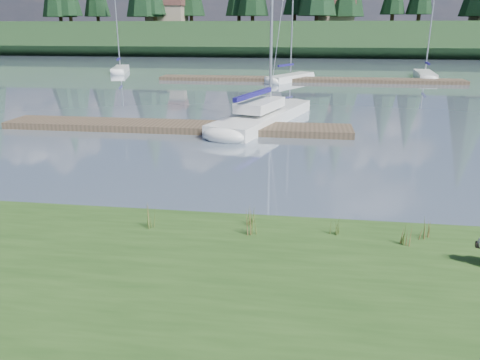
# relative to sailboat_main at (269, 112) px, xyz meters

# --- Properties ---
(ground) EXTENTS (200.00, 200.00, 0.00)m
(ground) POSITION_rel_sailboat_main_xyz_m (-0.10, 18.10, -0.42)
(ground) COLOR slate
(ground) RESTS_ON ground
(bank) EXTENTS (60.00, 9.00, 0.35)m
(bank) POSITION_rel_sailboat_main_xyz_m (-0.10, -17.90, -0.24)
(bank) COLOR #2B4C1B
(bank) RESTS_ON ground
(ridge) EXTENTS (200.00, 20.00, 5.00)m
(ridge) POSITION_rel_sailboat_main_xyz_m (-0.10, 61.10, 2.08)
(ridge) COLOR #1B3419
(ridge) RESTS_ON ground
(sailboat_main) EXTENTS (4.80, 10.09, 14.21)m
(sailboat_main) POSITION_rel_sailboat_main_xyz_m (0.00, 0.00, 0.00)
(sailboat_main) COLOR white
(sailboat_main) RESTS_ON ground
(dock_near) EXTENTS (16.00, 2.00, 0.30)m
(dock_near) POSITION_rel_sailboat_main_xyz_m (-4.10, -2.90, -0.27)
(dock_near) COLOR #4C3D2C
(dock_near) RESTS_ON ground
(dock_far) EXTENTS (26.00, 2.20, 0.30)m
(dock_far) POSITION_rel_sailboat_main_xyz_m (1.90, 18.10, -0.27)
(dock_far) COLOR #4C3D2C
(dock_far) RESTS_ON ground
(sailboat_bg_0) EXTENTS (3.03, 6.69, 9.71)m
(sailboat_bg_0) POSITION_rel_sailboat_main_xyz_m (-17.49, 24.31, -0.09)
(sailboat_bg_0) COLOR white
(sailboat_bg_0) RESTS_ON ground
(sailboat_bg_2) EXTENTS (4.47, 6.84, 10.63)m
(sailboat_bg_2) POSITION_rel_sailboat_main_xyz_m (0.67, 18.68, -0.09)
(sailboat_bg_2) COLOR white
(sailboat_bg_2) RESTS_ON ground
(sailboat_bg_3) EXTENTS (2.26, 7.49, 10.90)m
(sailboat_bg_3) POSITION_rel_sailboat_main_xyz_m (12.60, 22.84, -0.09)
(sailboat_bg_3) COLOR white
(sailboat_bg_3) RESTS_ON ground
(weed_0) EXTENTS (0.17, 0.14, 0.69)m
(weed_0) POSITION_rel_sailboat_main_xyz_m (0.78, -14.54, 0.22)
(weed_0) COLOR #475B23
(weed_0) RESTS_ON bank
(weed_1) EXTENTS (0.17, 0.14, 0.45)m
(weed_1) POSITION_rel_sailboat_main_xyz_m (0.67, -14.03, 0.12)
(weed_1) COLOR #475B23
(weed_1) RESTS_ON bank
(weed_2) EXTENTS (0.17, 0.14, 0.58)m
(weed_2) POSITION_rel_sailboat_main_xyz_m (3.90, -14.56, 0.17)
(weed_2) COLOR #475B23
(weed_2) RESTS_ON bank
(weed_3) EXTENTS (0.17, 0.14, 0.60)m
(weed_3) POSITION_rel_sailboat_main_xyz_m (-1.41, -14.43, 0.18)
(weed_3) COLOR #475B23
(weed_3) RESTS_ON bank
(weed_4) EXTENTS (0.17, 0.14, 0.39)m
(weed_4) POSITION_rel_sailboat_main_xyz_m (2.52, -14.25, 0.09)
(weed_4) COLOR #475B23
(weed_4) RESTS_ON bank
(weed_5) EXTENTS (0.17, 0.14, 0.51)m
(weed_5) POSITION_rel_sailboat_main_xyz_m (4.35, -14.21, 0.15)
(weed_5) COLOR #475B23
(weed_5) RESTS_ON bank
(mud_lip) EXTENTS (60.00, 0.50, 0.14)m
(mud_lip) POSITION_rel_sailboat_main_xyz_m (-0.10, -13.50, -0.35)
(mud_lip) COLOR #33281C
(mud_lip) RESTS_ON ground
(house_0) EXTENTS (6.30, 5.30, 4.65)m
(house_0) POSITION_rel_sailboat_main_xyz_m (-22.10, 58.10, 6.89)
(house_0) COLOR gray
(house_0) RESTS_ON ridge
(house_1) EXTENTS (6.30, 5.30, 4.65)m
(house_1) POSITION_rel_sailboat_main_xyz_m (5.90, 59.10, 6.89)
(house_1) COLOR gray
(house_1) RESTS_ON ridge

